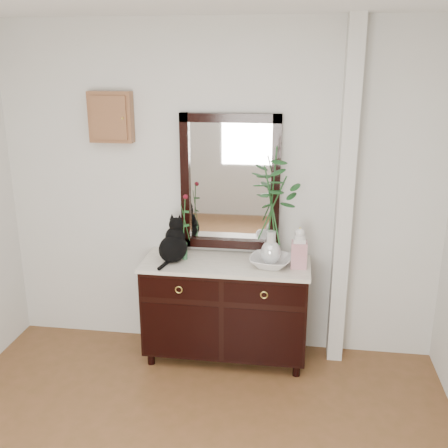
% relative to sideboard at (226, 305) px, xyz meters
% --- Properties ---
extents(wall_back, '(3.60, 0.04, 2.70)m').
position_rel_sideboard_xyz_m(wall_back, '(-0.10, 0.25, 0.88)').
color(wall_back, silver).
rests_on(wall_back, ground).
extents(pilaster, '(0.12, 0.20, 2.70)m').
position_rel_sideboard_xyz_m(pilaster, '(0.90, 0.17, 0.88)').
color(pilaster, silver).
rests_on(pilaster, ground).
extents(sideboard, '(1.33, 0.52, 0.82)m').
position_rel_sideboard_xyz_m(sideboard, '(0.00, 0.00, 0.00)').
color(sideboard, black).
rests_on(sideboard, ground).
extents(wall_mirror, '(0.80, 0.06, 1.10)m').
position_rel_sideboard_xyz_m(wall_mirror, '(-0.00, 0.24, 0.97)').
color(wall_mirror, black).
rests_on(wall_mirror, wall_back).
extents(key_cabinet, '(0.35, 0.10, 0.40)m').
position_rel_sideboard_xyz_m(key_cabinet, '(-0.95, 0.21, 1.48)').
color(key_cabinet, brown).
rests_on(key_cabinet, wall_back).
extents(cat, '(0.30, 0.34, 0.35)m').
position_rel_sideboard_xyz_m(cat, '(-0.42, -0.02, 0.55)').
color(cat, black).
rests_on(cat, sideboard).
extents(lotus_bowl, '(0.36, 0.36, 0.08)m').
position_rel_sideboard_xyz_m(lotus_bowl, '(0.35, -0.03, 0.42)').
color(lotus_bowl, silver).
rests_on(lotus_bowl, sideboard).
extents(vase_branches, '(0.59, 0.59, 0.94)m').
position_rel_sideboard_xyz_m(vase_branches, '(0.35, -0.03, 0.86)').
color(vase_branches, silver).
rests_on(vase_branches, lotus_bowl).
extents(bud_vase_rose, '(0.08, 0.08, 0.55)m').
position_rel_sideboard_xyz_m(bud_vase_rose, '(-0.34, 0.02, 0.65)').
color(bud_vase_rose, '#30623C').
rests_on(bud_vase_rose, sideboard).
extents(ginger_jar, '(0.12, 0.12, 0.32)m').
position_rel_sideboard_xyz_m(ginger_jar, '(0.57, -0.01, 0.54)').
color(ginger_jar, white).
rests_on(ginger_jar, sideboard).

